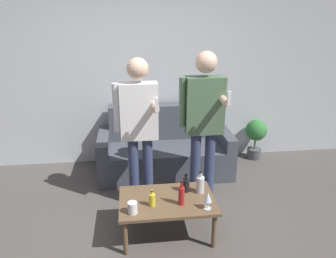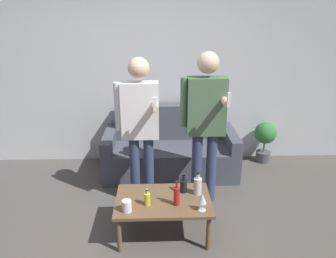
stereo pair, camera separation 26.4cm
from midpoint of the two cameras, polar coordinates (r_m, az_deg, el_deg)
The scene contains 12 objects.
wall_back at distance 4.59m, azimuth -2.64°, elevation 10.53°, with size 8.00×0.06×2.70m.
couch at distance 4.48m, azimuth 2.07°, elevation -3.64°, with size 1.76×0.80×0.89m.
coffee_table at distance 3.25m, azimuth 1.55°, elevation -12.83°, with size 0.92×0.60×0.39m.
bottle_orange at distance 3.32m, azimuth 5.03°, elevation -9.81°, with size 0.07×0.07×0.18m.
bottle_green at distance 3.30m, azimuth 7.52°, elevation -9.77°, with size 0.08×0.08×0.24m.
bottle_dark at distance 3.11m, azimuth -1.15°, elevation -12.09°, with size 0.06×0.06×0.17m.
bottle_yellow at distance 3.11m, azimuth 4.00°, elevation -11.54°, with size 0.06×0.06×0.25m.
wine_glass_near at distance 3.05m, azimuth 8.55°, elevation -12.05°, with size 0.08×0.08×0.17m.
cup_on_table at distance 3.05m, azimuth -4.68°, elevation -13.27°, with size 0.09×0.09×0.11m.
person_standing_left at distance 3.49m, azimuth -2.75°, elevation 1.38°, with size 0.47×0.42×1.67m.
person_standing_right at distance 3.56m, azimuth 8.68°, elevation 2.01°, with size 0.49×0.44×1.72m.
potted_plant at distance 4.95m, azimuth 18.01°, elevation -1.39°, with size 0.31×0.31×0.60m.
Camera 2 is at (0.18, -2.37, 2.13)m, focal length 35.00 mm.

